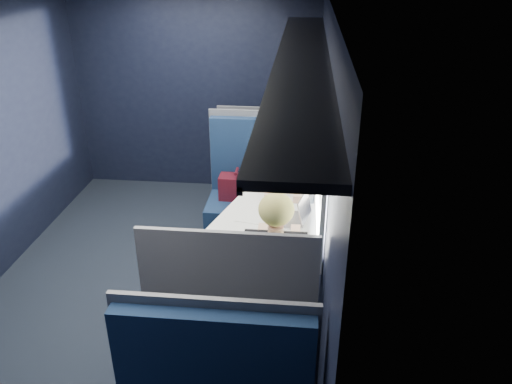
# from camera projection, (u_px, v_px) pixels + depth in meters

# --- Properties ---
(ground) EXTENTS (2.80, 4.20, 0.01)m
(ground) POSITION_uv_depth(u_px,v_px,m) (154.00, 285.00, 4.37)
(ground) COLOR black
(room_shell) EXTENTS (3.00, 4.40, 2.40)m
(room_shell) POSITION_uv_depth(u_px,v_px,m) (139.00, 123.00, 3.71)
(room_shell) COLOR black
(room_shell) RESTS_ON ground
(table) EXTENTS (0.62, 1.00, 0.74)m
(table) POSITION_uv_depth(u_px,v_px,m) (272.00, 225.00, 3.98)
(table) COLOR #54565E
(table) RESTS_ON ground
(seat_bay_near) EXTENTS (1.04, 0.62, 1.26)m
(seat_bay_near) POSITION_uv_depth(u_px,v_px,m) (259.00, 201.00, 4.89)
(seat_bay_near) COLOR #0C1B37
(seat_bay_near) RESTS_ON ground
(seat_bay_far) EXTENTS (1.04, 0.62, 1.26)m
(seat_bay_far) POSITION_uv_depth(u_px,v_px,m) (236.00, 321.00, 3.33)
(seat_bay_far) COLOR #0C1B37
(seat_bay_far) RESTS_ON ground
(seat_row_front) EXTENTS (1.04, 0.51, 1.16)m
(seat_row_front) POSITION_uv_depth(u_px,v_px,m) (267.00, 165.00, 5.72)
(seat_row_front) COLOR #0C1B37
(seat_row_front) RESTS_ON ground
(man) EXTENTS (0.53, 0.56, 1.32)m
(man) POSITION_uv_depth(u_px,v_px,m) (285.00, 182.00, 4.58)
(man) COLOR black
(man) RESTS_ON ground
(woman) EXTENTS (0.53, 0.56, 1.32)m
(woman) POSITION_uv_depth(u_px,v_px,m) (275.00, 270.00, 3.32)
(woman) COLOR black
(woman) RESTS_ON ground
(papers) EXTENTS (0.75, 0.91, 0.01)m
(papers) POSITION_uv_depth(u_px,v_px,m) (257.00, 215.00, 3.97)
(papers) COLOR white
(papers) RESTS_ON table
(laptop) EXTENTS (0.28, 0.32, 0.21)m
(laptop) POSITION_uv_depth(u_px,v_px,m) (297.00, 214.00, 3.86)
(laptop) COLOR silver
(laptop) RESTS_ON table
(bottle_small) EXTENTS (0.06, 0.06, 0.22)m
(bottle_small) POSITION_uv_depth(u_px,v_px,m) (311.00, 192.00, 4.13)
(bottle_small) COLOR silver
(bottle_small) RESTS_ON table
(cup) EXTENTS (0.07, 0.07, 0.09)m
(cup) POSITION_uv_depth(u_px,v_px,m) (311.00, 190.00, 4.29)
(cup) COLOR white
(cup) RESTS_ON table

